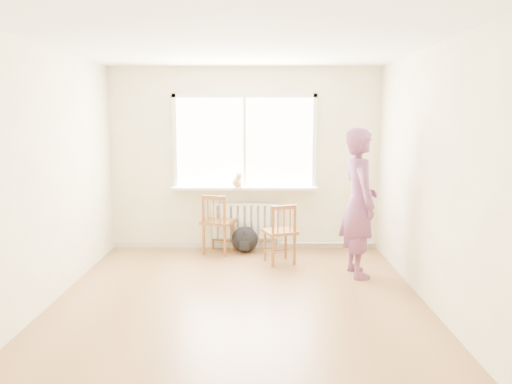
{
  "coord_description": "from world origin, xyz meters",
  "views": [
    {
      "loc": [
        0.22,
        -5.16,
        1.97
      ],
      "look_at": [
        0.17,
        1.2,
        1.01
      ],
      "focal_mm": 35.0,
      "sensor_mm": 36.0,
      "label": 1
    }
  ],
  "objects_px": {
    "chair_left": "(217,224)",
    "chair_right": "(281,234)",
    "person": "(359,203)",
    "cat": "(237,181)",
    "backpack": "(245,240)"
  },
  "relations": [
    {
      "from": "chair_right",
      "to": "backpack",
      "type": "xyz_separation_m",
      "value": [
        -0.5,
        0.56,
        -0.22
      ]
    },
    {
      "from": "cat",
      "to": "backpack",
      "type": "relative_size",
      "value": 0.96
    },
    {
      "from": "person",
      "to": "backpack",
      "type": "relative_size",
      "value": 4.76
    },
    {
      "from": "chair_right",
      "to": "cat",
      "type": "relative_size",
      "value": 2.21
    },
    {
      "from": "chair_left",
      "to": "person",
      "type": "bearing_deg",
      "value": 170.36
    },
    {
      "from": "chair_left",
      "to": "cat",
      "type": "xyz_separation_m",
      "value": [
        0.29,
        0.16,
        0.61
      ]
    },
    {
      "from": "chair_left",
      "to": "cat",
      "type": "relative_size",
      "value": 2.34
    },
    {
      "from": "chair_left",
      "to": "chair_right",
      "type": "relative_size",
      "value": 1.06
    },
    {
      "from": "chair_left",
      "to": "chair_right",
      "type": "distance_m",
      "value": 1.03
    },
    {
      "from": "person",
      "to": "cat",
      "type": "distance_m",
      "value": 1.93
    },
    {
      "from": "chair_left",
      "to": "chair_right",
      "type": "height_order",
      "value": "chair_left"
    },
    {
      "from": "chair_right",
      "to": "backpack",
      "type": "distance_m",
      "value": 0.78
    },
    {
      "from": "chair_left",
      "to": "person",
      "type": "xyz_separation_m",
      "value": [
        1.84,
        -0.98,
        0.48
      ]
    },
    {
      "from": "cat",
      "to": "backpack",
      "type": "xyz_separation_m",
      "value": [
        0.11,
        -0.11,
        -0.86
      ]
    },
    {
      "from": "chair_right",
      "to": "person",
      "type": "relative_size",
      "value": 0.45
    }
  ]
}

